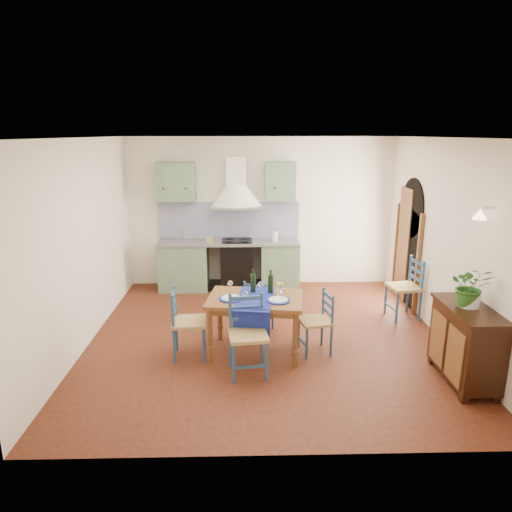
# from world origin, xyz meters

# --- Properties ---
(floor) EXTENTS (5.00, 5.00, 0.00)m
(floor) POSITION_xyz_m (0.00, 0.00, 0.00)
(floor) COLOR #3F140D
(floor) RESTS_ON ground
(back_wall) EXTENTS (5.00, 0.96, 2.80)m
(back_wall) POSITION_xyz_m (-0.47, 2.29, 1.05)
(back_wall) COLOR white
(back_wall) RESTS_ON ground
(right_wall) EXTENTS (0.26, 5.00, 2.80)m
(right_wall) POSITION_xyz_m (2.50, 0.28, 1.34)
(right_wall) COLOR white
(right_wall) RESTS_ON ground
(left_wall) EXTENTS (0.04, 5.00, 2.80)m
(left_wall) POSITION_xyz_m (-2.50, 0.00, 1.40)
(left_wall) COLOR white
(left_wall) RESTS_ON ground
(ceiling) EXTENTS (5.00, 5.00, 0.01)m
(ceiling) POSITION_xyz_m (0.00, 0.00, 2.80)
(ceiling) COLOR silver
(ceiling) RESTS_ON back_wall
(dining_table) EXTENTS (1.32, 1.02, 1.10)m
(dining_table) POSITION_xyz_m (-0.17, -0.45, 0.69)
(dining_table) COLOR brown
(dining_table) RESTS_ON ground
(chair_near) EXTENTS (0.51, 0.51, 0.98)m
(chair_near) POSITION_xyz_m (-0.27, -0.99, 0.51)
(chair_near) COLOR navy
(chair_near) RESTS_ON ground
(chair_far) EXTENTS (0.49, 0.49, 0.82)m
(chair_far) POSITION_xyz_m (-0.11, 0.18, 0.42)
(chair_far) COLOR navy
(chair_far) RESTS_ON ground
(chair_left) EXTENTS (0.46, 0.46, 0.92)m
(chair_left) POSITION_xyz_m (-1.07, -0.54, 0.48)
(chair_left) COLOR navy
(chair_left) RESTS_ON ground
(chair_right) EXTENTS (0.46, 0.46, 0.84)m
(chair_right) POSITION_xyz_m (0.65, -0.46, 0.44)
(chair_right) COLOR navy
(chair_right) RESTS_ON ground
(chair_spare) EXTENTS (0.52, 0.52, 0.97)m
(chair_spare) POSITION_xyz_m (2.23, 0.69, 0.50)
(chair_spare) COLOR navy
(chair_spare) RESTS_ON ground
(sideboard) EXTENTS (0.50, 1.05, 0.94)m
(sideboard) POSITION_xyz_m (2.26, -1.26, 0.51)
(sideboard) COLOR black
(sideboard) RESTS_ON ground
(potted_plant) EXTENTS (0.53, 0.49, 0.48)m
(potted_plant) POSITION_xyz_m (2.26, -1.21, 1.17)
(potted_plant) COLOR #275C1C
(potted_plant) RESTS_ON sideboard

